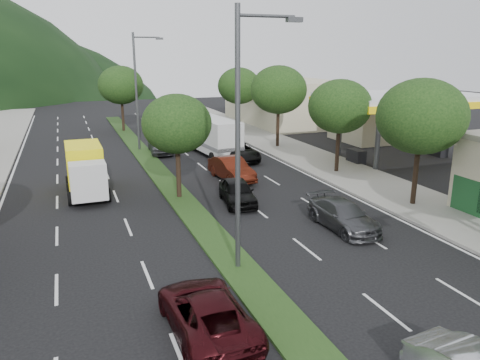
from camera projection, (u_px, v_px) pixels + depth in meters
name	position (u px, v px, depth m)	size (l,w,h in m)	color
sidewalk_right	(309.00, 157.00, 38.28)	(5.00, 90.00, 0.15)	gray
median	(150.00, 162.00, 36.75)	(1.60, 56.00, 0.12)	#1A3513
gas_canopy	(403.00, 102.00, 36.58)	(12.20, 8.20, 5.25)	silver
bldg_right_far	(285.00, 101.00, 57.15)	(10.00, 16.00, 5.20)	beige
tree_r_b	(421.00, 117.00, 25.07)	(4.80, 4.80, 6.94)	black
tree_r_c	(340.00, 106.00, 32.37)	(4.40, 4.40, 6.48)	black
tree_r_d	(279.00, 90.00, 41.28)	(5.00, 5.00, 7.17)	black
tree_r_e	(239.00, 86.00, 50.39)	(4.60, 4.60, 6.71)	black
tree_med_near	(177.00, 124.00, 26.57)	(4.00, 4.00, 6.02)	black
tree_med_far	(121.00, 85.00, 49.90)	(4.80, 4.80, 6.94)	black
streetlight_near	(243.00, 130.00, 17.31)	(2.60, 0.25, 10.00)	#47494C
streetlight_mid	(138.00, 86.00, 39.89)	(2.60, 0.25, 10.00)	#47494C
suv_maroon	(206.00, 312.00, 14.30)	(2.25, 4.87, 1.35)	black
car_queue_a	(237.00, 192.00, 26.59)	(1.67, 4.14, 1.41)	black
car_queue_b	(343.00, 215.00, 22.82)	(1.88, 4.63, 1.34)	#414246
car_queue_c	(231.00, 169.00, 31.57)	(1.62, 4.66, 1.54)	#49170C
car_queue_d	(239.00, 152.00, 37.32)	(2.33, 5.05, 1.40)	black
car_queue_e	(160.00, 144.00, 39.99)	(1.81, 4.51, 1.54)	#4B4C50
car_queue_f	(195.00, 133.00, 46.03)	(1.85, 4.55, 1.32)	black
box_truck	(85.00, 171.00, 28.39)	(2.39, 5.95, 2.92)	silver
motorhome	(211.00, 135.00, 39.44)	(3.21, 8.28, 3.10)	silver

